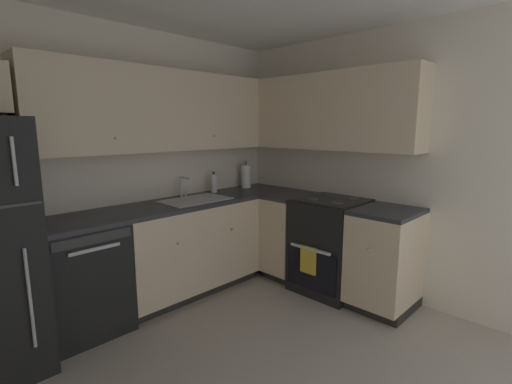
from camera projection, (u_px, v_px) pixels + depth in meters
ground_plane at (267, 381)px, 2.36m from camera, size 3.42×3.49×0.02m
wall_back at (126, 167)px, 3.36m from camera, size 3.52×0.05×2.48m
wall_right at (396, 167)px, 3.36m from camera, size 0.05×3.59×2.48m
dishwasher at (81, 278)px, 2.86m from camera, size 0.60×0.63×0.87m
lower_cabinets_back at (187, 248)px, 3.57m from camera, size 1.39×0.62×0.87m
countertop_back at (186, 203)px, 3.48m from camera, size 2.60×0.60×0.03m
lower_cabinets_right at (340, 250)px, 3.52m from camera, size 0.62×1.48×0.87m
countertop_right at (342, 204)px, 3.44m from camera, size 0.60×1.48×0.03m
oven_range at (331, 244)px, 3.60m from camera, size 0.68×0.62×1.05m
upper_cabinets_back at (159, 111)px, 3.32m from camera, size 2.28×0.34×0.73m
upper_cabinets_right at (320, 112)px, 3.64m from camera, size 0.32×2.03×0.73m
sink at (196, 204)px, 3.53m from camera, size 0.64×0.40×0.10m
faucet at (183, 185)px, 3.65m from camera, size 0.07×0.16×0.21m
soap_bottle at (214, 183)px, 3.94m from camera, size 0.06×0.06×0.22m
paper_towel_roll at (246, 176)px, 4.24m from camera, size 0.11×0.11×0.32m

